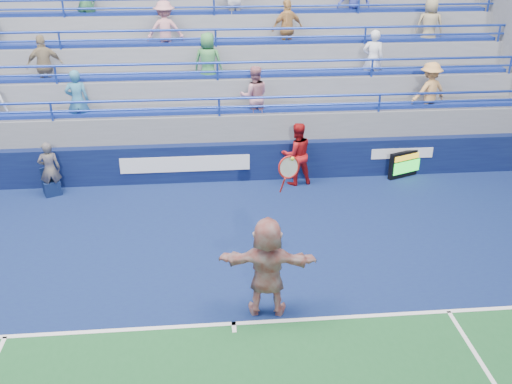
{
  "coord_description": "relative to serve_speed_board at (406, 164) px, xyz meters",
  "views": [
    {
      "loc": [
        -0.34,
        -8.44,
        6.77
      ],
      "look_at": [
        0.64,
        2.5,
        1.5
      ],
      "focal_mm": 40.0,
      "sensor_mm": 36.0,
      "label": 1
    }
  ],
  "objects": [
    {
      "name": "ground",
      "position": [
        -5.32,
        -6.25,
        -0.4
      ],
      "size": [
        120.0,
        120.0,
        0.0
      ],
      "primitive_type": "plane",
      "color": "#333538"
    },
    {
      "name": "sponsor_wall",
      "position": [
        -5.32,
        0.24,
        0.15
      ],
      "size": [
        18.0,
        0.32,
        1.1
      ],
      "color": "#0A103B",
      "rests_on": "ground"
    },
    {
      "name": "bleacher_stand",
      "position": [
        -5.32,
        4.01,
        1.15
      ],
      "size": [
        18.0,
        5.62,
        6.13
      ],
      "color": "slate",
      "rests_on": "ground"
    },
    {
      "name": "serve_speed_board",
      "position": [
        0.0,
        0.0,
        0.0
      ],
      "size": [
        1.11,
        0.55,
        0.8
      ],
      "color": "black",
      "rests_on": "ground"
    },
    {
      "name": "judge_chair",
      "position": [
        -9.93,
        -0.29,
        -0.16
      ],
      "size": [
        0.55,
        0.57,
        0.74
      ],
      "color": "#0C193E",
      "rests_on": "ground"
    },
    {
      "name": "tennis_player",
      "position": [
        -4.66,
        -5.9,
        0.6
      ],
      "size": [
        1.9,
        0.81,
        3.18
      ],
      "color": "silver",
      "rests_on": "ground"
    },
    {
      "name": "line_judge",
      "position": [
        -9.89,
        -0.33,
        0.36
      ],
      "size": [
        0.63,
        0.48,
        1.53
      ],
      "primitive_type": "imported",
      "rotation": [
        0.0,
        0.0,
        3.37
      ],
      "color": "#16183D",
      "rests_on": "ground"
    },
    {
      "name": "ball_girl",
      "position": [
        -3.23,
        -0.17,
        0.5
      ],
      "size": [
        0.98,
        0.83,
        1.79
      ],
      "primitive_type": "imported",
      "rotation": [
        0.0,
        0.0,
        3.33
      ],
      "color": "#A31215",
      "rests_on": "ground"
    }
  ]
}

